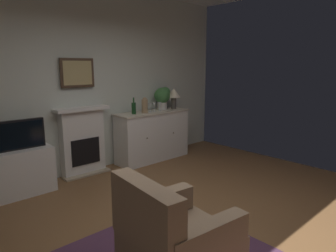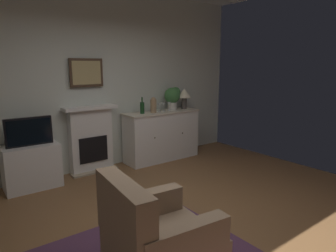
# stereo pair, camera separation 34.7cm
# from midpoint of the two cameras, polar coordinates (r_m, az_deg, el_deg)

# --- Properties ---
(ground_plane) EXTENTS (5.94, 4.90, 0.10)m
(ground_plane) POSITION_cam_midpoint_polar(r_m,az_deg,el_deg) (3.55, 1.64, -18.82)
(ground_plane) COLOR brown
(ground_plane) RESTS_ON ground
(wall_rear) EXTENTS (5.94, 0.06, 2.99)m
(wall_rear) POSITION_cam_midpoint_polar(r_m,az_deg,el_deg) (5.09, -17.74, 8.16)
(wall_rear) COLOR silver
(wall_rear) RESTS_ON ground_plane
(fireplace_unit) EXTENTS (0.87, 0.30, 1.10)m
(fireplace_unit) POSITION_cam_midpoint_polar(r_m,az_deg,el_deg) (5.06, -17.88, -2.76)
(fireplace_unit) COLOR white
(fireplace_unit) RESTS_ON ground_plane
(framed_picture) EXTENTS (0.55, 0.04, 0.45)m
(framed_picture) POSITION_cam_midpoint_polar(r_m,az_deg,el_deg) (4.96, -18.88, 9.57)
(framed_picture) COLOR #473323
(sideboard_cabinet) EXTENTS (1.46, 0.49, 0.92)m
(sideboard_cabinet) POSITION_cam_midpoint_polar(r_m,az_deg,el_deg) (5.59, -4.75, -1.86)
(sideboard_cabinet) COLOR white
(sideboard_cabinet) RESTS_ON ground_plane
(table_lamp) EXTENTS (0.26, 0.26, 0.40)m
(table_lamp) POSITION_cam_midpoint_polar(r_m,az_deg,el_deg) (5.81, -0.61, 6.04)
(table_lamp) COLOR #4C4742
(table_lamp) RESTS_ON sideboard_cabinet
(wine_bottle) EXTENTS (0.08, 0.08, 0.29)m
(wine_bottle) POSITION_cam_midpoint_polar(r_m,az_deg,el_deg) (5.23, -8.46, 3.41)
(wine_bottle) COLOR #193F1E
(wine_bottle) RESTS_ON sideboard_cabinet
(wine_glass_left) EXTENTS (0.07, 0.07, 0.16)m
(wine_glass_left) POSITION_cam_midpoint_polar(r_m,az_deg,el_deg) (5.42, -5.27, 3.93)
(wine_glass_left) COLOR silver
(wine_glass_left) RESTS_ON sideboard_cabinet
(wine_glass_center) EXTENTS (0.07, 0.07, 0.16)m
(wine_glass_center) POSITION_cam_midpoint_polar(r_m,az_deg,el_deg) (5.50, -4.44, 4.05)
(wine_glass_center) COLOR silver
(wine_glass_center) RESTS_ON sideboard_cabinet
(wine_glass_right) EXTENTS (0.07, 0.07, 0.16)m
(wine_glass_right) POSITION_cam_midpoint_polar(r_m,az_deg,el_deg) (5.55, -3.39, 4.13)
(wine_glass_right) COLOR silver
(wine_glass_right) RESTS_ON sideboard_cabinet
(vase_decorative) EXTENTS (0.11, 0.11, 0.28)m
(vase_decorative) POSITION_cam_midpoint_polar(r_m,az_deg,el_deg) (5.32, -6.35, 3.95)
(vase_decorative) COLOR #9E7F5B
(vase_decorative) RESTS_ON sideboard_cabinet
(tv_cabinet) EXTENTS (0.75, 0.42, 0.64)m
(tv_cabinet) POSITION_cam_midpoint_polar(r_m,az_deg,el_deg) (4.67, -27.85, -7.66)
(tv_cabinet) COLOR white
(tv_cabinet) RESTS_ON ground_plane
(tv_set) EXTENTS (0.62, 0.07, 0.40)m
(tv_set) POSITION_cam_midpoint_polar(r_m,az_deg,el_deg) (4.51, -28.38, -1.48)
(tv_set) COLOR black
(tv_set) RESTS_ON tv_cabinet
(potted_plant_small) EXTENTS (0.30, 0.30, 0.43)m
(potted_plant_small) POSITION_cam_midpoint_polar(r_m,az_deg,el_deg) (5.69, -2.79, 5.68)
(potted_plant_small) COLOR beige
(potted_plant_small) RESTS_ON sideboard_cabinet
(armchair) EXTENTS (0.88, 0.85, 0.92)m
(armchair) POSITION_cam_midpoint_polar(r_m,az_deg,el_deg) (2.54, -3.10, -20.88)
(armchair) COLOR #8C7259
(armchair) RESTS_ON ground_plane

